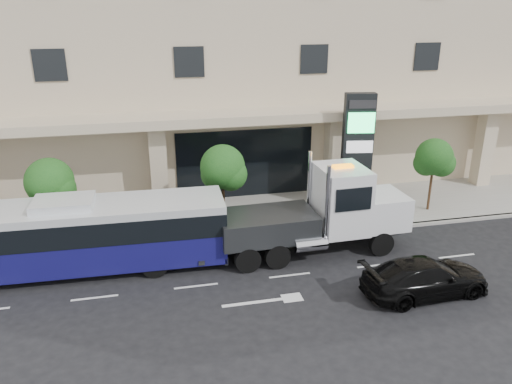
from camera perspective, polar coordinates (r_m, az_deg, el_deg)
ground at (r=22.88m, az=2.81°, el=-7.67°), size 120.00×120.00×0.00m
sidewalk at (r=27.23m, az=0.03°, el=-2.69°), size 120.00×6.00×0.15m
curb at (r=24.57m, az=1.57°, el=-5.37°), size 120.00×0.30×0.15m
convention_center at (r=35.29m, az=-3.91°, el=19.10°), size 60.00×17.60×20.00m
tree_left at (r=24.67m, az=-22.43°, el=0.75°), size 2.27×2.20×4.22m
tree_mid at (r=24.47m, az=-3.76°, el=2.51°), size 2.28×2.20×4.38m
tree_right at (r=28.56m, az=19.72°, el=3.50°), size 2.10×2.00×4.04m
city_bus at (r=22.56m, az=-20.73°, el=-4.66°), size 13.32×3.17×3.36m
tow_truck at (r=23.02m, az=7.56°, el=-2.51°), size 9.98×2.71×4.54m
black_sedan at (r=21.05m, az=18.79°, el=-9.19°), size 5.27×2.38×1.50m
signage_pylon at (r=27.38m, az=11.45°, el=4.46°), size 1.68×0.86×6.45m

